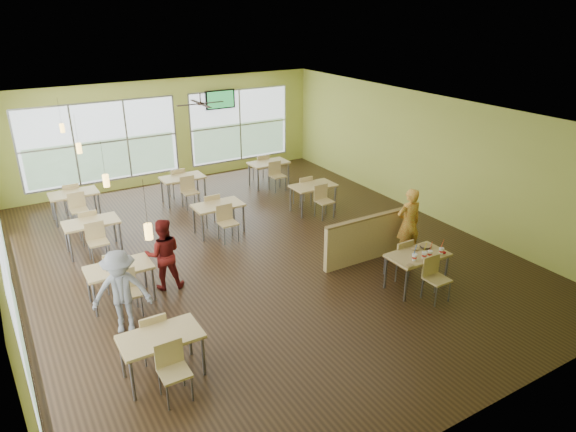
% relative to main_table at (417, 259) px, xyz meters
% --- Properties ---
extents(room, '(12.00, 12.04, 3.20)m').
position_rel_main_table_xyz_m(room, '(-2.00, 3.00, 0.97)').
color(room, black).
rests_on(room, ground).
extents(window_bays, '(9.24, 10.24, 2.38)m').
position_rel_main_table_xyz_m(window_bays, '(-4.65, 6.08, 0.85)').
color(window_bays, white).
rests_on(window_bays, room).
extents(main_table, '(1.22, 1.52, 0.87)m').
position_rel_main_table_xyz_m(main_table, '(0.00, 0.00, 0.00)').
color(main_table, tan).
rests_on(main_table, floor).
extents(half_wall_divider, '(2.40, 0.14, 1.04)m').
position_rel_main_table_xyz_m(half_wall_divider, '(0.00, 1.45, -0.11)').
color(half_wall_divider, tan).
rests_on(half_wall_divider, floor).
extents(dining_tables, '(6.92, 8.72, 0.87)m').
position_rel_main_table_xyz_m(dining_tables, '(-3.05, 4.71, -0.00)').
color(dining_tables, tan).
rests_on(dining_tables, floor).
extents(pendant_lights, '(0.11, 7.31, 0.86)m').
position_rel_main_table_xyz_m(pendant_lights, '(-5.20, 3.68, 1.82)').
color(pendant_lights, '#2D2119').
rests_on(pendant_lights, ceiling).
extents(ceiling_fan, '(1.25, 1.25, 0.29)m').
position_rel_main_table_xyz_m(ceiling_fan, '(-2.00, 6.00, 2.32)').
color(ceiling_fan, '#2D2119').
rests_on(ceiling_fan, ceiling).
extents(tv_backwall, '(1.00, 0.07, 0.60)m').
position_rel_main_table_xyz_m(tv_backwall, '(-0.20, 8.90, 1.82)').
color(tv_backwall, black).
rests_on(tv_backwall, wall_back).
extents(man_plaid, '(0.65, 0.47, 1.63)m').
position_rel_main_table_xyz_m(man_plaid, '(0.77, 1.11, 0.19)').
color(man_plaid, '#CE5916').
rests_on(man_plaid, floor).
extents(patron_maroon, '(0.84, 0.73, 1.48)m').
position_rel_main_table_xyz_m(patron_maroon, '(-4.30, 2.59, 0.11)').
color(patron_maroon, '#5B110F').
rests_on(patron_maroon, floor).
extents(patron_grey, '(1.12, 0.85, 1.54)m').
position_rel_main_table_xyz_m(patron_grey, '(-5.39, 1.53, 0.14)').
color(patron_grey, slate).
rests_on(patron_grey, floor).
extents(cup_blue, '(0.10, 0.10, 0.37)m').
position_rel_main_table_xyz_m(cup_blue, '(-0.26, -0.16, 0.19)').
color(cup_blue, white).
rests_on(cup_blue, main_table).
extents(cup_yellow, '(0.10, 0.10, 0.37)m').
position_rel_main_table_xyz_m(cup_yellow, '(-0.04, -0.20, 0.19)').
color(cup_yellow, white).
rests_on(cup_yellow, main_table).
extents(cup_red_near, '(0.10, 0.10, 0.36)m').
position_rel_main_table_xyz_m(cup_red_near, '(0.10, -0.21, 0.19)').
color(cup_red_near, white).
rests_on(cup_red_near, main_table).
extents(cup_red_far, '(0.10, 0.10, 0.35)m').
position_rel_main_table_xyz_m(cup_red_far, '(0.39, -0.23, 0.19)').
color(cup_red_far, white).
rests_on(cup_red_far, main_table).
extents(food_basket, '(0.25, 0.25, 0.06)m').
position_rel_main_table_xyz_m(food_basket, '(0.33, 0.13, 0.15)').
color(food_basket, black).
rests_on(food_basket, main_table).
extents(ketchup_cup, '(0.07, 0.07, 0.03)m').
position_rel_main_table_xyz_m(ketchup_cup, '(0.47, -0.24, 0.13)').
color(ketchup_cup, '#94000A').
rests_on(ketchup_cup, main_table).
extents(wrapper_left, '(0.17, 0.16, 0.04)m').
position_rel_main_table_xyz_m(wrapper_left, '(-0.49, -0.30, 0.14)').
color(wrapper_left, '#A27F4E').
rests_on(wrapper_left, main_table).
extents(wrapper_mid, '(0.21, 0.20, 0.04)m').
position_rel_main_table_xyz_m(wrapper_mid, '(0.09, 0.18, 0.14)').
color(wrapper_mid, '#A27F4E').
rests_on(wrapper_mid, main_table).
extents(wrapper_right, '(0.13, 0.12, 0.03)m').
position_rel_main_table_xyz_m(wrapper_right, '(0.16, -0.25, 0.14)').
color(wrapper_right, '#A27F4E').
rests_on(wrapper_right, main_table).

